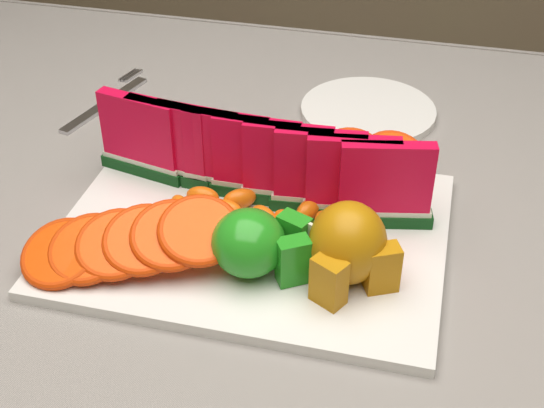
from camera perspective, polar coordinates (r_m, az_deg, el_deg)
The scene contains 11 objects.
table at distance 0.90m, azimuth -3.67°, elevation -6.13°, with size 1.40×0.90×0.75m.
tablecloth at distance 0.86m, azimuth -3.83°, elevation -3.06°, with size 1.53×1.03×0.20m.
platter at distance 0.80m, azimuth -1.45°, elevation -2.19°, with size 0.40×0.30×0.01m.
apple_cluster at distance 0.72m, azimuth -1.19°, elevation -3.02°, with size 0.10×0.09×0.07m.
pear_cluster at distance 0.72m, azimuth 5.79°, elevation -3.22°, with size 0.10×0.10×0.08m.
side_plate at distance 1.03m, azimuth 7.24°, elevation 6.98°, with size 0.21×0.21×0.01m.
fork at distance 1.07m, azimuth -12.25°, elevation 7.56°, with size 0.06×0.19×0.00m.
watermelon_row at distance 0.81m, azimuth -1.15°, elevation 3.21°, with size 0.39×0.07×0.10m.
orange_fan_front at distance 0.75m, azimuth -10.65°, elevation -2.81°, with size 0.23×0.14×0.06m.
orange_fan_back at distance 0.89m, azimuth 1.40°, elevation 4.35°, with size 0.32×0.10×0.04m.
tangerine_segments at distance 0.80m, azimuth -0.73°, elevation -0.66°, with size 0.20×0.07×0.02m.
Camera 1 is at (0.21, -0.63, 1.26)m, focal length 50.00 mm.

